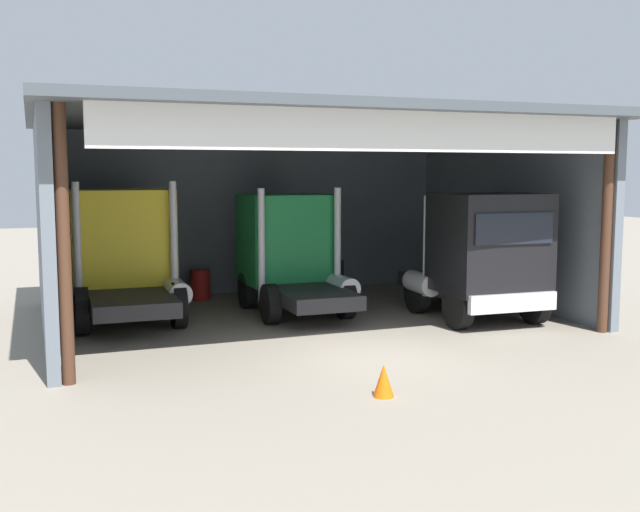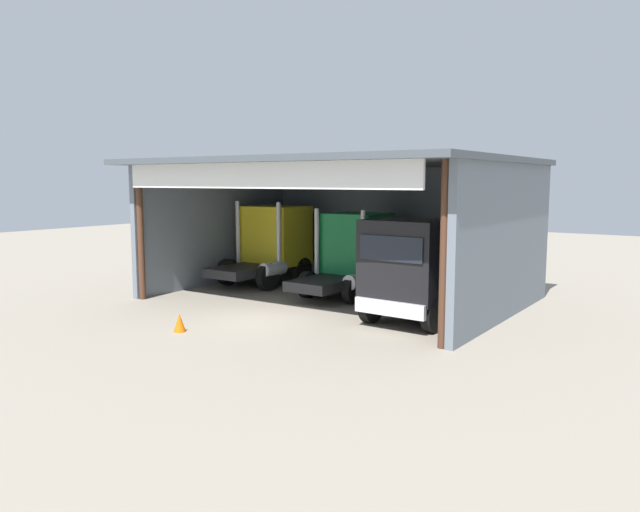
% 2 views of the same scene
% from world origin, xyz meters
% --- Properties ---
extents(ground_plane, '(80.00, 80.00, 0.00)m').
position_xyz_m(ground_plane, '(0.00, 0.00, 0.00)').
color(ground_plane, gray).
rests_on(ground_plane, ground).
extents(workshop_shed, '(13.14, 10.12, 5.19)m').
position_xyz_m(workshop_shed, '(0.00, 5.28, 3.59)').
color(workshop_shed, slate).
rests_on(workshop_shed, ground).
extents(truck_yellow_right_bay, '(2.74, 4.72, 3.56)m').
position_xyz_m(truck_yellow_right_bay, '(-4.34, 5.77, 1.74)').
color(truck_yellow_right_bay, yellow).
rests_on(truck_yellow_right_bay, ground).
extents(truck_green_left_bay, '(2.51, 4.76, 3.37)m').
position_xyz_m(truck_green_left_bay, '(0.00, 5.39, 1.65)').
color(truck_green_left_bay, '#197F3D').
rests_on(truck_green_left_bay, ground).
extents(truck_black_yard_outside, '(2.68, 4.72, 3.26)m').
position_xyz_m(truck_black_yard_outside, '(4.07, 2.35, 1.71)').
color(truck_black_yard_outside, black).
rests_on(truck_black_yard_outside, ground).
extents(oil_drum, '(0.58, 0.58, 0.89)m').
position_xyz_m(oil_drum, '(-1.92, 8.07, 0.45)').
color(oil_drum, '#B21E19').
rests_on(oil_drum, ground).
extents(tool_cart, '(0.90, 0.60, 1.00)m').
position_xyz_m(tool_cart, '(2.18, 8.18, 0.50)').
color(tool_cart, black).
rests_on(tool_cart, ground).
extents(traffic_cone, '(0.36, 0.36, 0.56)m').
position_xyz_m(traffic_cone, '(-1.08, -2.58, 0.28)').
color(traffic_cone, orange).
rests_on(traffic_cone, ground).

